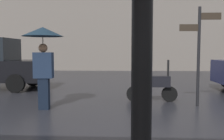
# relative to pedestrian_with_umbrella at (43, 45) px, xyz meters

# --- Properties ---
(pedestrian_with_umbrella) EXTENTS (1.03, 1.03, 2.09)m
(pedestrian_with_umbrella) POSITION_rel_pedestrian_with_umbrella_xyz_m (0.00, 0.00, 0.00)
(pedestrian_with_umbrella) COLOR black
(pedestrian_with_umbrella) RESTS_ON ground
(parked_scooter) EXTENTS (1.49, 0.32, 1.23)m
(parked_scooter) POSITION_rel_pedestrian_with_umbrella_xyz_m (2.82, 1.09, -1.09)
(parked_scooter) COLOR black
(parked_scooter) RESTS_ON ground
(street_signpost) EXTENTS (1.08, 0.08, 2.67)m
(street_signpost) POSITION_rel_pedestrian_with_umbrella_xyz_m (4.05, 0.59, -0.02)
(street_signpost) COLOR black
(street_signpost) RESTS_ON ground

